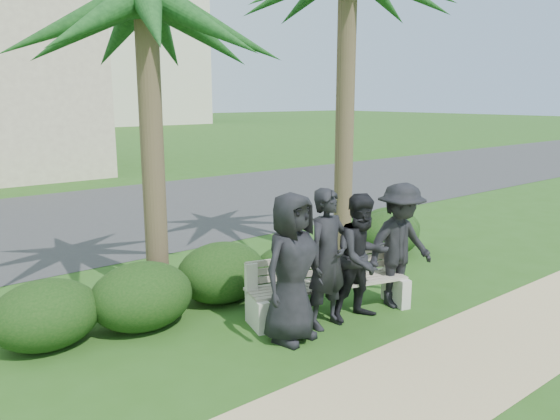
# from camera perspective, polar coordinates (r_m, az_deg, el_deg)

# --- Properties ---
(ground) EXTENTS (160.00, 160.00, 0.00)m
(ground) POSITION_cam_1_polar(r_m,az_deg,el_deg) (7.31, 4.81, -11.26)
(ground) COLOR #264F16
(ground) RESTS_ON ground
(footpath) EXTENTS (30.00, 1.60, 0.01)m
(footpath) POSITION_cam_1_polar(r_m,az_deg,el_deg) (6.26, 16.70, -15.86)
(footpath) COLOR tan
(footpath) RESTS_ON ground
(asphalt_street) EXTENTS (160.00, 8.00, 0.01)m
(asphalt_street) POSITION_cam_1_polar(r_m,az_deg,el_deg) (13.96, -18.47, -0.65)
(asphalt_street) COLOR #2D2D30
(asphalt_street) RESTS_ON ground
(park_bench) EXTENTS (2.36, 1.10, 0.78)m
(park_bench) POSITION_cam_1_polar(r_m,az_deg,el_deg) (7.34, 5.09, -8.22)
(park_bench) COLOR gray
(park_bench) RESTS_ON ground
(man_a) EXTENTS (0.96, 0.70, 1.79)m
(man_a) POSITION_cam_1_polar(r_m,az_deg,el_deg) (6.40, 1.25, -6.04)
(man_a) COLOR black
(man_a) RESTS_ON ground
(man_b) EXTENTS (0.67, 0.46, 1.77)m
(man_b) POSITION_cam_1_polar(r_m,az_deg,el_deg) (6.81, 5.04, -5.09)
(man_b) COLOR black
(man_b) RESTS_ON ground
(man_c) EXTENTS (0.88, 0.72, 1.66)m
(man_c) POSITION_cam_1_polar(r_m,az_deg,el_deg) (7.11, 8.61, -4.90)
(man_c) COLOR black
(man_c) RESTS_ON ground
(man_d) EXTENTS (1.18, 0.77, 1.72)m
(man_d) POSITION_cam_1_polar(r_m,az_deg,el_deg) (7.64, 12.42, -3.63)
(man_d) COLOR black
(man_d) RESTS_ON ground
(hedge_a) EXTENTS (1.25, 1.03, 0.81)m
(hedge_a) POSITION_cam_1_polar(r_m,az_deg,el_deg) (6.96, -23.29, -9.82)
(hedge_a) COLOR black
(hedge_a) RESTS_ON ground
(hedge_b) EXTENTS (1.31, 1.08, 0.85)m
(hedge_b) POSITION_cam_1_polar(r_m,az_deg,el_deg) (7.12, -14.25, -8.52)
(hedge_b) COLOR black
(hedge_b) RESTS_ON ground
(hedge_c) EXTENTS (1.32, 1.09, 0.86)m
(hedge_c) POSITION_cam_1_polar(r_m,az_deg,el_deg) (7.84, -6.11, -6.31)
(hedge_c) COLOR black
(hedge_c) RESTS_ON ground
(hedge_d) EXTENTS (1.09, 0.90, 0.71)m
(hedge_d) POSITION_cam_1_polar(r_m,az_deg,el_deg) (8.20, 0.90, -5.97)
(hedge_d) COLOR black
(hedge_d) RESTS_ON ground
(hedge_e) EXTENTS (1.28, 1.06, 0.84)m
(hedge_e) POSITION_cam_1_polar(r_m,az_deg,el_deg) (10.15, 11.16, -2.34)
(hedge_e) COLOR black
(hedge_e) RESTS_ON ground
(hedge_f) EXTENTS (1.29, 1.06, 0.84)m
(hedge_f) POSITION_cam_1_polar(r_m,az_deg,el_deg) (10.51, 11.33, -1.86)
(hedge_f) COLOR black
(hedge_f) RESTS_ON ground
(palm_left) EXTENTS (3.00, 3.00, 4.99)m
(palm_left) POSITION_cam_1_polar(r_m,az_deg,el_deg) (7.86, -13.89, 20.13)
(palm_left) COLOR brown
(palm_left) RESTS_ON ground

